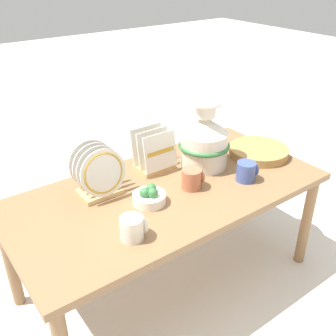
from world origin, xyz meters
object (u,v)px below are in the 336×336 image
Objects in this scene: mug_terracotta_glaze at (192,179)px; mug_cream_glaze at (133,228)px; mug_cobalt_glaze at (247,171)px; dish_rack_square_plates at (154,156)px; fruit_bowl at (149,197)px; wicker_charger_stack at (259,151)px; dish_rack_round_plates at (99,175)px; ceramic_vase at (204,140)px.

mug_cream_glaze is at bearing -159.96° from mug_terracotta_glaze.
mug_cobalt_glaze is (0.26, -0.10, 0.00)m from mug_terracotta_glaze.
mug_cobalt_glaze is at bearing -50.88° from dish_rack_square_plates.
fruit_bowl is at bearing 41.49° from mug_cream_glaze.
fruit_bowl is (-0.75, -0.04, 0.01)m from wicker_charger_stack.
dish_rack_square_plates is 0.57m from mug_cream_glaze.
ceramic_vase is at bearing -6.39° from dish_rack_round_plates.
mug_terracotta_glaze is at bearing 20.04° from mug_cream_glaze.
dish_rack_round_plates reaches higher than fruit_bowl.
dish_rack_square_plates reaches higher than mug_cream_glaze.
dish_rack_square_plates reaches higher than fruit_bowl.
wicker_charger_stack is at bearing -15.81° from ceramic_vase.
mug_cobalt_glaze is at bearing -74.20° from ceramic_vase.
fruit_bowl is at bearing -163.37° from ceramic_vase.
mug_cream_glaze is at bearing -97.06° from dish_rack_round_plates.
mug_terracotta_glaze reaches higher than fruit_bowl.
ceramic_vase reaches higher than wicker_charger_stack.
wicker_charger_stack is 3.19× the size of mug_cobalt_glaze.
dish_rack_square_plates is at bearing 51.73° from fruit_bowl.
dish_rack_square_plates is 0.66× the size of wicker_charger_stack.
dish_rack_round_plates is 2.41× the size of mug_cobalt_glaze.
dish_rack_square_plates is 1.42× the size of fruit_bowl.
mug_cream_glaze is 0.68× the size of fruit_bowl.
mug_terracotta_glaze is at bearing -143.92° from ceramic_vase.
wicker_charger_stack is 0.29m from mug_cobalt_glaze.
fruit_bowl is (-0.24, 0.01, -0.02)m from mug_terracotta_glaze.
fruit_bowl is at bearing 177.27° from mug_terracotta_glaze.
dish_rack_square_plates is 0.47m from mug_cobalt_glaze.
ceramic_vase is 3.48× the size of mug_cream_glaze.
mug_cream_glaze is 0.25m from fruit_bowl.
mug_terracotta_glaze is (-0.51, -0.05, 0.03)m from wicker_charger_stack.
fruit_bowl is at bearing -53.15° from dish_rack_round_plates.
mug_cobalt_glaze is at bearing -149.48° from wicker_charger_stack.
dish_rack_square_plates is at bearing 9.98° from dish_rack_round_plates.
dish_rack_square_plates is 2.09× the size of mug_cobalt_glaze.
fruit_bowl is (0.14, -0.19, -0.07)m from dish_rack_round_plates.
ceramic_vase is 2.36× the size of fruit_bowl.
dish_rack_round_plates is at bearing -170.02° from dish_rack_square_plates.
mug_cobalt_glaze is 0.68× the size of fruit_bowl.
mug_cobalt_glaze is at bearing -25.51° from dish_rack_round_plates.
dish_rack_round_plates is at bearing 173.61° from ceramic_vase.
dish_rack_square_plates is at bearing 129.12° from mug_cobalt_glaze.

